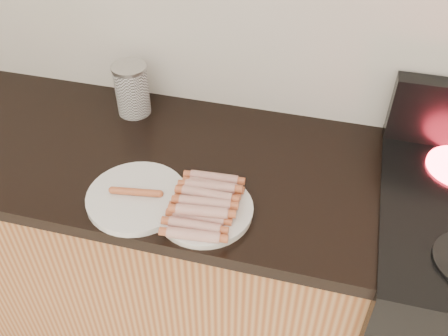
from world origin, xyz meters
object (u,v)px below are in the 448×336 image
(mug, at_px, (132,93))
(canister, at_px, (132,89))
(side_plate, at_px, (137,197))
(main_plate, at_px, (205,211))

(mug, bearing_deg, canister, -59.06)
(side_plate, bearing_deg, canister, 113.01)
(main_plate, bearing_deg, side_plate, 180.00)
(side_plate, distance_m, mug, 0.45)
(main_plate, bearing_deg, canister, 132.70)
(canister, height_order, mug, canister)
(main_plate, bearing_deg, mug, 131.92)
(main_plate, relative_size, side_plate, 0.93)
(main_plate, relative_size, mug, 2.49)
(side_plate, bearing_deg, main_plate, 0.00)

